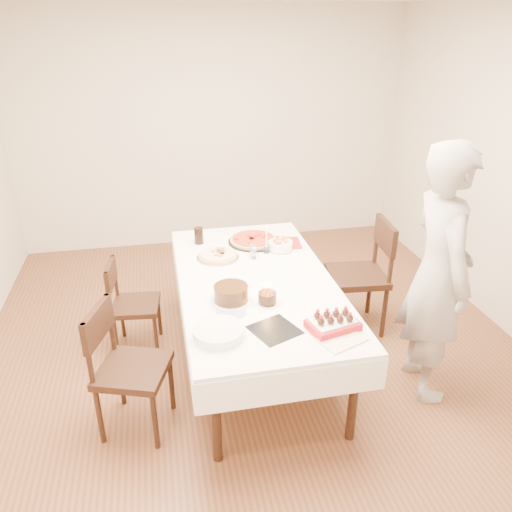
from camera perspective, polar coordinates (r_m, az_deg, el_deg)
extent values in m
plane|color=#55301D|center=(4.21, -0.01, -11.34)|extent=(5.00, 5.00, 0.00)
cube|color=beige|center=(5.96, -5.04, 14.00)|extent=(4.50, 0.04, 2.70)
cube|color=beige|center=(1.57, 20.74, -24.70)|extent=(4.50, 0.04, 2.70)
cube|color=white|center=(3.95, 0.00, -7.49)|extent=(1.73, 2.38, 0.75)
imported|color=#AFAAA5|center=(3.65, 20.08, -2.04)|extent=(0.52, 0.72, 1.86)
cylinder|color=beige|center=(4.08, -4.39, 0.01)|extent=(0.36, 0.36, 0.04)
cylinder|color=red|center=(4.37, -0.31, 1.85)|extent=(0.45, 0.45, 0.04)
cube|color=#B21E1E|center=(4.36, 3.36, 1.45)|extent=(0.29, 0.29, 0.01)
cylinder|color=white|center=(4.22, 2.80, 1.23)|extent=(0.22, 0.22, 0.07)
cylinder|color=white|center=(4.13, 1.20, 1.95)|extent=(0.07, 0.07, 0.25)
cylinder|color=black|center=(4.36, -6.56, 2.33)|extent=(0.09, 0.09, 0.15)
cylinder|color=#371E0D|center=(3.45, -2.87, -4.33)|extent=(0.36, 0.36, 0.12)
cube|color=black|center=(3.17, 2.14, -8.47)|extent=(0.35, 0.35, 0.01)
cylinder|color=black|center=(3.41, 1.30, -4.25)|extent=(0.14, 0.14, 0.14)
cube|color=beige|center=(3.13, 9.78, -9.48)|extent=(0.33, 0.28, 0.02)
cylinder|color=white|center=(3.10, -4.33, -8.70)|extent=(0.37, 0.37, 0.06)
cylinder|color=white|center=(3.35, -2.84, -6.35)|extent=(0.24, 0.24, 0.01)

